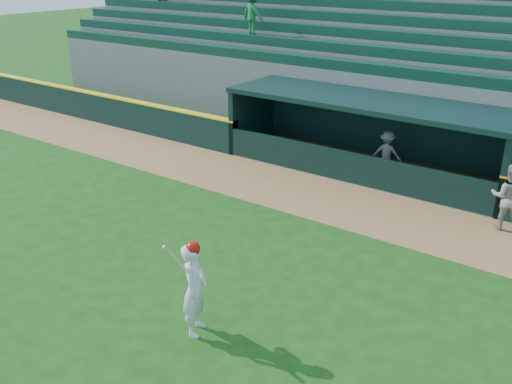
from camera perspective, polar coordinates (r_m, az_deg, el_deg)
ground at (r=13.37m, az=-4.07°, el=-7.29°), size 120.00×120.00×0.00m
warning_track at (r=17.00m, az=6.56°, el=-0.58°), size 40.00×3.00×0.01m
field_wall_left at (r=25.79m, az=-15.90°, el=8.14°), size 15.50×0.30×1.20m
wall_stripe_left at (r=25.65m, az=-16.05°, el=9.50°), size 15.50×0.32×0.06m
dugout_player_front at (r=16.04m, az=23.93°, el=-0.46°), size 0.97×0.82×1.80m
dugout_player_inside at (r=19.00m, az=12.96°, el=3.83°), size 1.02×0.71×1.45m
dugout at (r=19.17m, az=11.40°, el=6.11°), size 9.40×2.80×2.46m
stands at (r=23.07m, az=16.53°, el=11.02°), size 34.50×6.25×7.06m
batter_at_plate at (r=10.75m, az=-6.16°, el=-9.52°), size 0.68×0.84×1.93m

